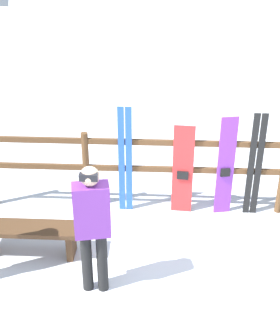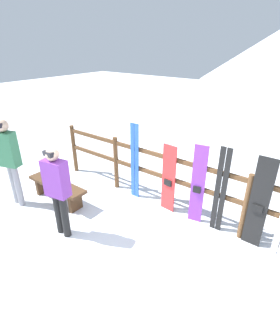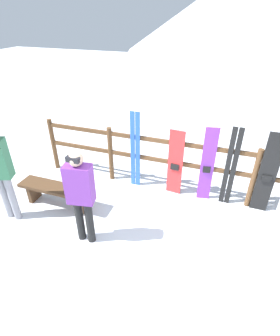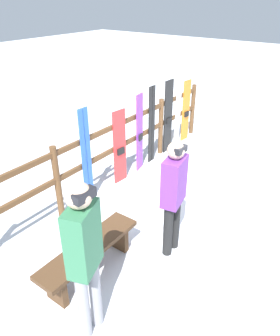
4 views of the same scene
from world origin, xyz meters
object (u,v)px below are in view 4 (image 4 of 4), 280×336
person_purple (174,191)px  snowboard_red (120,148)px  bench (90,252)px  ski_pair_blue (86,158)px  person_plaid_green (84,251)px  snowboard_orange (186,111)px  snowboard_purple (140,133)px  snowboard_black_stripe (168,117)px  ski_pair_white (178,109)px  ski_pair_black (152,125)px

person_purple → snowboard_red: (1.04, 1.72, -0.26)m
bench → ski_pair_blue: size_ratio=0.90×
person_plaid_green → snowboard_orange: size_ratio=1.27×
snowboard_red → snowboard_orange: (2.40, 0.00, 0.02)m
person_purple → snowboard_purple: 2.38m
ski_pair_blue → snowboard_black_stripe: bearing=-0.1°
bench → person_plaid_green: (-0.57, -0.55, 0.75)m
bench → ski_pair_white: 4.20m
snowboard_orange → snowboard_purple: bearing=180.0°
ski_pair_black → person_purple: bearing=-139.9°
ski_pair_blue → bench: bearing=-135.7°
ski_pair_white → snowboard_black_stripe: bearing=-179.5°
bench → snowboard_red: 2.30m
snowboard_black_stripe → person_plaid_green: bearing=-158.1°
snowboard_black_stripe → ski_pair_white: bearing=0.5°
ski_pair_black → snowboard_black_stripe: size_ratio=1.01×
snowboard_red → ski_pair_white: (2.04, 0.00, 0.17)m
ski_pair_blue → person_purple: bearing=-97.2°
snowboard_red → snowboard_black_stripe: snowboard_black_stripe is taller
snowboard_red → ski_pair_black: bearing=0.2°
snowboard_purple → person_plaid_green: bearing=-151.9°
ski_pair_blue → person_plaid_green: bearing=-135.7°
snowboard_red → snowboard_black_stripe: size_ratio=0.88×
ski_pair_blue → snowboard_red: bearing=-0.2°
ski_pair_black → snowboard_black_stripe: 0.62m
ski_pair_white → snowboard_orange: (0.36, -0.00, -0.15)m
snowboard_orange → snowboard_black_stripe: bearing=180.0°
ski_pair_white → snowboard_orange: 0.39m
ski_pair_blue → ski_pair_black: bearing=-0.0°
ski_pair_white → bench: bearing=-164.3°
bench → snowboard_orange: bearing=14.4°
bench → snowboard_purple: snowboard_purple is taller
ski_pair_black → ski_pair_white: ski_pair_white is taller
snowboard_red → ski_pair_black: 1.01m
person_purple → ski_pair_white: 3.53m
ski_pair_blue → snowboard_red: (0.82, -0.00, -0.13)m
snowboard_purple → ski_pair_white: ski_pair_white is taller
ski_pair_black → snowboard_black_stripe: (0.62, -0.00, -0.01)m
ski_pair_blue → snowboard_purple: (1.42, -0.00, -0.06)m
person_plaid_green → person_purple: 1.51m
ski_pair_blue → snowboard_purple: 1.42m
snowboard_purple → ski_pair_blue: bearing=179.9°
snowboard_orange → snowboard_red: bearing=-180.0°
snowboard_red → snowboard_purple: 0.60m
ski_pair_black → snowboard_black_stripe: bearing=-0.3°
bench → person_purple: person_purple is taller
bench → snowboard_black_stripe: size_ratio=0.93×
snowboard_black_stripe → ski_pair_blue: bearing=179.9°
snowboard_red → ski_pair_black: (1.01, 0.00, 0.10)m
snowboard_black_stripe → ski_pair_white: 0.42m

